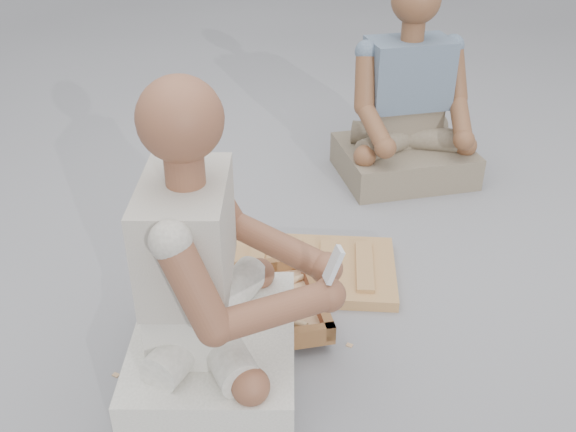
# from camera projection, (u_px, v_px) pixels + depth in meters

# --- Properties ---
(ground) EXTENTS (60.00, 60.00, 0.00)m
(ground) POSITION_uv_depth(u_px,v_px,m) (316.00, 331.00, 2.10)
(ground) COLOR gray
(ground) RESTS_ON ground
(carved_panel) EXTENTS (0.62, 0.43, 0.04)m
(carved_panel) POSITION_uv_depth(u_px,v_px,m) (311.00, 269.00, 2.36)
(carved_panel) COLOR #AF6C44
(carved_panel) RESTS_ON ground
(tool_tray) EXTENTS (0.61, 0.54, 0.07)m
(tool_tray) POSITION_uv_depth(u_px,v_px,m) (244.00, 308.00, 2.10)
(tool_tray) COLOR brown
(tool_tray) RESTS_ON carved_panel
(chisel_0) EXTENTS (0.18, 0.16, 0.02)m
(chisel_0) POSITION_uv_depth(u_px,v_px,m) (222.00, 336.00, 1.98)
(chisel_0) COLOR silver
(chisel_0) RESTS_ON tool_tray
(chisel_1) EXTENTS (0.19, 0.15, 0.02)m
(chisel_1) POSITION_uv_depth(u_px,v_px,m) (264.00, 322.00, 2.02)
(chisel_1) COLOR silver
(chisel_1) RESTS_ON tool_tray
(chisel_2) EXTENTS (0.22, 0.08, 0.02)m
(chisel_2) POSITION_uv_depth(u_px,v_px,m) (290.00, 321.00, 2.03)
(chisel_2) COLOR silver
(chisel_2) RESTS_ON tool_tray
(chisel_3) EXTENTS (0.19, 0.14, 0.02)m
(chisel_3) POSITION_uv_depth(u_px,v_px,m) (301.00, 302.00, 2.12)
(chisel_3) COLOR silver
(chisel_3) RESTS_ON tool_tray
(chisel_4) EXTENTS (0.16, 0.18, 0.02)m
(chisel_4) POSITION_uv_depth(u_px,v_px,m) (241.00, 280.00, 2.20)
(chisel_4) COLOR silver
(chisel_4) RESTS_ON tool_tray
(chisel_5) EXTENTS (0.19, 0.14, 0.02)m
(chisel_5) POSITION_uv_depth(u_px,v_px,m) (291.00, 281.00, 2.22)
(chisel_5) COLOR silver
(chisel_5) RESTS_ON tool_tray
(chisel_6) EXTENTS (0.15, 0.18, 0.02)m
(chisel_6) POSITION_uv_depth(u_px,v_px,m) (256.00, 280.00, 2.21)
(chisel_6) COLOR silver
(chisel_6) RESTS_ON tool_tray
(chisel_7) EXTENTS (0.22, 0.03, 0.02)m
(chisel_7) POSITION_uv_depth(u_px,v_px,m) (275.00, 298.00, 2.11)
(chisel_7) COLOR silver
(chisel_7) RESTS_ON tool_tray
(chisel_8) EXTENTS (0.18, 0.16, 0.02)m
(chisel_8) POSITION_uv_depth(u_px,v_px,m) (269.00, 325.00, 2.00)
(chisel_8) COLOR silver
(chisel_8) RESTS_ON tool_tray
(chisel_9) EXTENTS (0.08, 0.22, 0.02)m
(chisel_9) POSITION_uv_depth(u_px,v_px,m) (281.00, 345.00, 1.93)
(chisel_9) COLOR silver
(chisel_9) RESTS_ON tool_tray
(wood_chip_0) EXTENTS (0.02, 0.02, 0.00)m
(wood_chip_0) POSITION_uv_depth(u_px,v_px,m) (166.00, 300.00, 2.24)
(wood_chip_0) COLOR tan
(wood_chip_0) RESTS_ON ground
(wood_chip_1) EXTENTS (0.02, 0.02, 0.00)m
(wood_chip_1) POSITION_uv_depth(u_px,v_px,m) (256.00, 287.00, 2.30)
(wood_chip_1) COLOR tan
(wood_chip_1) RESTS_ON ground
(wood_chip_2) EXTENTS (0.02, 0.02, 0.00)m
(wood_chip_2) POSITION_uv_depth(u_px,v_px,m) (116.00, 375.00, 1.93)
(wood_chip_2) COLOR tan
(wood_chip_2) RESTS_ON ground
(wood_chip_3) EXTENTS (0.02, 0.02, 0.00)m
(wood_chip_3) POSITION_uv_depth(u_px,v_px,m) (285.00, 275.00, 2.36)
(wood_chip_3) COLOR tan
(wood_chip_3) RESTS_ON ground
(wood_chip_4) EXTENTS (0.02, 0.02, 0.00)m
(wood_chip_4) POSITION_uv_depth(u_px,v_px,m) (275.00, 261.00, 2.44)
(wood_chip_4) COLOR tan
(wood_chip_4) RESTS_ON ground
(wood_chip_5) EXTENTS (0.02, 0.02, 0.00)m
(wood_chip_5) POSITION_uv_depth(u_px,v_px,m) (349.00, 345.00, 2.04)
(wood_chip_5) COLOR tan
(wood_chip_5) RESTS_ON ground
(wood_chip_6) EXTENTS (0.02, 0.02, 0.00)m
(wood_chip_6) POSITION_uv_depth(u_px,v_px,m) (264.00, 280.00, 2.34)
(wood_chip_6) COLOR tan
(wood_chip_6) RESTS_ON ground
(wood_chip_7) EXTENTS (0.02, 0.02, 0.00)m
(wood_chip_7) POSITION_uv_depth(u_px,v_px,m) (335.00, 270.00, 2.39)
(wood_chip_7) COLOR tan
(wood_chip_7) RESTS_ON ground
(wood_chip_8) EXTENTS (0.02, 0.02, 0.00)m
(wood_chip_8) POSITION_uv_depth(u_px,v_px,m) (280.00, 283.00, 2.32)
(wood_chip_8) COLOR tan
(wood_chip_8) RESTS_ON ground
(craftsman) EXTENTS (0.64, 0.63, 0.92)m
(craftsman) POSITION_uv_depth(u_px,v_px,m) (209.00, 287.00, 1.79)
(craftsman) COLOR silver
(craftsman) RESTS_ON ground
(companion) EXTENTS (0.70, 0.63, 0.91)m
(companion) POSITION_uv_depth(u_px,v_px,m) (407.00, 114.00, 2.91)
(companion) COLOR #756A54
(companion) RESTS_ON ground
(mobile_phone) EXTENTS (0.06, 0.06, 0.10)m
(mobile_phone) POSITION_uv_depth(u_px,v_px,m) (334.00, 265.00, 1.67)
(mobile_phone) COLOR silver
(mobile_phone) RESTS_ON craftsman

